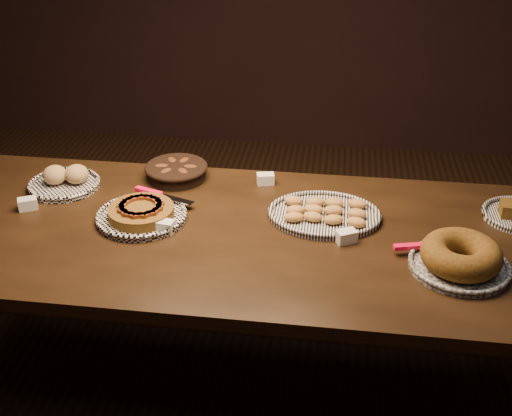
# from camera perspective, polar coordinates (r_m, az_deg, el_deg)

# --- Properties ---
(ground) EXTENTS (5.00, 5.00, 0.00)m
(ground) POSITION_cam_1_polar(r_m,az_deg,el_deg) (2.80, -1.17, -15.20)
(ground) COLOR black
(ground) RESTS_ON ground
(buffet_table) EXTENTS (2.40, 1.00, 0.75)m
(buffet_table) POSITION_cam_1_polar(r_m,az_deg,el_deg) (2.37, -1.33, -3.53)
(buffet_table) COLOR black
(buffet_table) RESTS_ON ground
(apple_tart_plate) EXTENTS (0.35, 0.37, 0.06)m
(apple_tart_plate) POSITION_cam_1_polar(r_m,az_deg,el_deg) (2.43, -10.14, -0.49)
(apple_tart_plate) COLOR white
(apple_tart_plate) RESTS_ON buffet_table
(madeleine_platter) EXTENTS (0.42, 0.34, 0.05)m
(madeleine_platter) POSITION_cam_1_polar(r_m,az_deg,el_deg) (2.42, 6.09, -0.47)
(madeleine_platter) COLOR black
(madeleine_platter) RESTS_ON buffet_table
(bundt_cake_plate) EXTENTS (0.38, 0.34, 0.10)m
(bundt_cake_plate) POSITION_cam_1_polar(r_m,az_deg,el_deg) (2.21, 17.69, -4.25)
(bundt_cake_plate) COLOR black
(bundt_cake_plate) RESTS_ON buffet_table
(croissant_basket) EXTENTS (0.29, 0.29, 0.07)m
(croissant_basket) POSITION_cam_1_polar(r_m,az_deg,el_deg) (2.71, -7.09, 3.35)
(croissant_basket) COLOR black
(croissant_basket) RESTS_ON buffet_table
(bread_roll_plate) EXTENTS (0.29, 0.29, 0.09)m
(bread_roll_plate) POSITION_cam_1_polar(r_m,az_deg,el_deg) (2.74, -16.63, 2.36)
(bread_roll_plate) COLOR white
(bread_roll_plate) RESTS_ON buffet_table
(tent_cards) EXTENTS (1.70, 0.48, 0.04)m
(tent_cards) POSITION_cam_1_polar(r_m,az_deg,el_deg) (2.39, -0.60, -0.65)
(tent_cards) COLOR white
(tent_cards) RESTS_ON buffet_table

